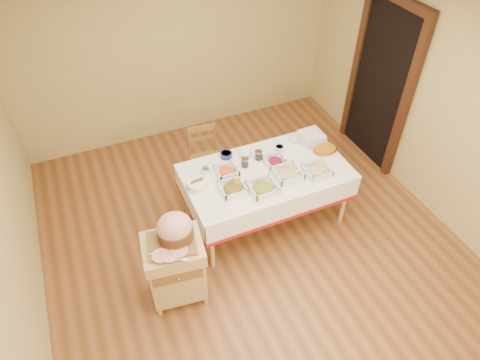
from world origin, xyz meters
name	(u,v)px	position (x,y,z in m)	size (l,w,h in m)	color
room_shell	(254,155)	(0.00, 0.00, 1.30)	(5.00, 5.00, 5.00)	brown
doorway	(381,82)	(2.20, 0.90, 1.11)	(0.09, 1.10, 2.20)	black
dining_table	(266,182)	(0.30, 0.30, 0.60)	(1.82, 1.02, 0.76)	tan
butcher_cart	(176,267)	(-0.96, -0.31, 0.45)	(0.61, 0.53, 0.79)	tan
dining_chair	(205,158)	(-0.12, 1.15, 0.44)	(0.41, 0.40, 0.85)	brown
ham_on_board	(174,230)	(-0.91, -0.27, 0.92)	(0.47, 0.45, 0.31)	brown
serving_dish_a	(232,188)	(-0.17, 0.15, 0.80)	(0.26, 0.26, 0.11)	silver
serving_dish_b	(263,188)	(0.13, 0.03, 0.80)	(0.28, 0.28, 0.11)	silver
serving_dish_c	(288,174)	(0.47, 0.13, 0.80)	(0.28, 0.28, 0.12)	silver
serving_dish_d	(317,170)	(0.79, 0.05, 0.79)	(0.27, 0.27, 0.10)	silver
serving_dish_e	(227,171)	(-0.12, 0.43, 0.79)	(0.24, 0.23, 0.11)	silver
serving_dish_f	(276,161)	(0.45, 0.37, 0.79)	(0.24, 0.23, 0.11)	silver
small_bowl_left	(206,170)	(-0.32, 0.54, 0.79)	(0.12, 0.12, 0.05)	silver
small_bowl_mid	(226,155)	(-0.01, 0.70, 0.79)	(0.14, 0.14, 0.06)	#1B1C51
small_bowl_right	(279,148)	(0.60, 0.57, 0.79)	(0.11, 0.11, 0.05)	silver
bowl_white_imported	(245,154)	(0.20, 0.65, 0.78)	(0.15, 0.15, 0.04)	silver
bowl_small_imported	(295,140)	(0.86, 0.64, 0.78)	(0.15, 0.15, 0.05)	silver
preserve_jar_left	(245,163)	(0.12, 0.47, 0.81)	(0.09, 0.09, 0.11)	silver
preserve_jar_right	(258,156)	(0.31, 0.52, 0.81)	(0.09, 0.09, 0.11)	silver
mustard_bottle	(236,181)	(-0.10, 0.21, 0.83)	(0.05, 0.05, 0.16)	yellow
bread_basket	(197,184)	(-0.48, 0.35, 0.80)	(0.23, 0.23, 0.10)	white
plate_stack	(311,138)	(1.02, 0.56, 0.82)	(0.26, 0.26, 0.13)	silver
brass_platter	(325,150)	(1.08, 0.34, 0.78)	(0.31, 0.22, 0.04)	gold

